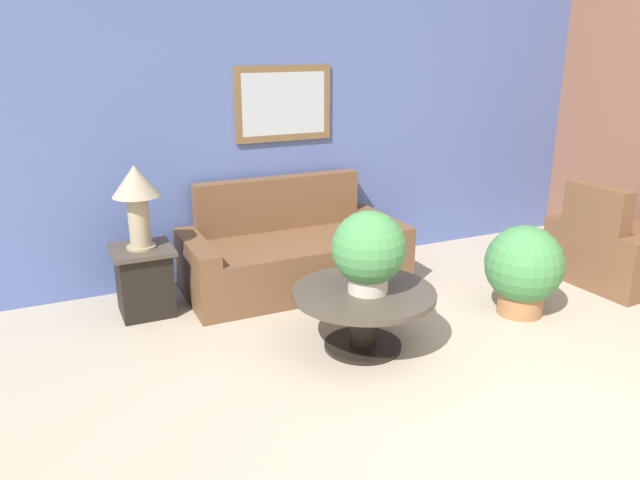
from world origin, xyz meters
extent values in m
plane|color=tan|center=(0.00, 0.00, 0.00)|extent=(20.00, 20.00, 0.00)
cube|color=#5166A8|center=(0.00, 3.10, 1.30)|extent=(7.93, 0.06, 2.60)
cube|color=brown|center=(-0.35, 3.06, 1.56)|extent=(0.91, 0.03, 0.67)
cube|color=#B2BCC6|center=(-0.35, 3.04, 1.56)|extent=(0.79, 0.01, 0.55)
cube|color=brown|center=(-0.47, 2.56, 0.22)|extent=(1.55, 0.91, 0.45)
cube|color=brown|center=(-0.47, 2.94, 0.68)|extent=(1.55, 0.16, 0.48)
cube|color=brown|center=(-1.33, 2.56, 0.27)|extent=(0.18, 0.91, 0.55)
cube|color=brown|center=(0.40, 2.56, 0.27)|extent=(0.18, 0.91, 0.55)
cube|color=brown|center=(2.32, 1.49, 0.22)|extent=(1.03, 0.65, 0.45)
cube|color=brown|center=(1.90, 1.47, 0.68)|extent=(0.20, 0.60, 0.48)
cube|color=brown|center=(2.29, 1.88, 0.27)|extent=(1.00, 0.24, 0.55)
cylinder|color=black|center=(-0.46, 1.30, 0.01)|extent=(0.56, 0.56, 0.03)
cylinder|color=black|center=(-0.46, 1.30, 0.22)|extent=(0.18, 0.18, 0.37)
cylinder|color=#473D33|center=(-0.46, 1.30, 0.42)|extent=(1.01, 1.01, 0.04)
cube|color=black|center=(-1.77, 2.56, 0.26)|extent=(0.40, 0.40, 0.52)
cube|color=#473D33|center=(-1.77, 2.56, 0.54)|extent=(0.47, 0.47, 0.03)
cylinder|color=tan|center=(-1.77, 2.56, 0.56)|extent=(0.23, 0.23, 0.02)
cylinder|color=tan|center=(-1.77, 2.56, 0.77)|extent=(0.16, 0.16, 0.40)
cone|color=gray|center=(-1.77, 2.56, 1.09)|extent=(0.36, 0.36, 0.24)
cylinder|color=beige|center=(-0.45, 1.28, 0.50)|extent=(0.28, 0.28, 0.13)
sphere|color=#428447|center=(-0.45, 1.28, 0.76)|extent=(0.51, 0.51, 0.51)
cylinder|color=#9E6B42|center=(0.97, 1.28, 0.09)|extent=(0.36, 0.36, 0.19)
sphere|color=#428447|center=(0.97, 1.28, 0.42)|extent=(0.62, 0.62, 0.62)
camera|label=1|loc=(-2.43, -2.23, 2.13)|focal=35.00mm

